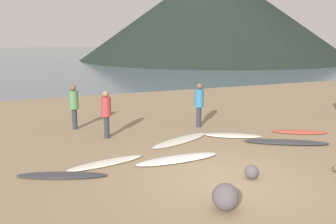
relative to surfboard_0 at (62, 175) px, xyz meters
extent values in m
cube|color=#8C7559|center=(3.53, 8.20, -0.14)|extent=(120.00, 120.00, 0.20)
cube|color=slate|center=(3.53, 62.35, -0.04)|extent=(140.00, 100.00, 0.01)
cone|color=black|center=(26.99, 40.26, 6.67)|extent=(38.58, 38.58, 13.43)
ellipsoid|color=#333338|center=(0.00, 0.00, 0.00)|extent=(2.20, 1.27, 0.08)
ellipsoid|color=silver|center=(1.21, 0.46, 0.00)|extent=(2.24, 0.93, 0.08)
ellipsoid|color=white|center=(3.07, -0.02, 0.01)|extent=(2.45, 0.68, 0.09)
ellipsoid|color=silver|center=(3.95, 1.70, -0.01)|extent=(2.51, 1.53, 0.06)
ellipsoid|color=silver|center=(5.81, 1.50, 0.01)|extent=(1.95, 1.50, 0.09)
ellipsoid|color=#333338|center=(6.93, 0.15, 0.01)|extent=(2.56, 1.82, 0.10)
ellipsoid|color=#D84C38|center=(8.27, 1.04, -0.01)|extent=(1.96, 1.44, 0.07)
cylinder|color=#2D2D38|center=(1.86, 3.03, 0.33)|extent=(0.18, 0.18, 0.74)
cylinder|color=#9E3338|center=(1.86, 3.03, 1.02)|extent=(0.32, 0.32, 0.64)
sphere|color=#936B4C|center=(1.86, 3.03, 1.45)|extent=(0.21, 0.21, 0.21)
cylinder|color=#2D2D38|center=(5.41, 3.20, 0.34)|extent=(0.18, 0.18, 0.76)
cylinder|color=teal|center=(5.41, 3.20, 1.06)|extent=(0.33, 0.33, 0.66)
sphere|color=brown|center=(5.41, 3.20, 1.50)|extent=(0.22, 0.22, 0.22)
cylinder|color=#2D2D38|center=(1.08, 4.67, 0.34)|extent=(0.18, 0.18, 0.76)
cylinder|color=#4C7A4C|center=(1.08, 4.67, 1.05)|extent=(0.33, 0.33, 0.66)
sphere|color=brown|center=(1.08, 4.67, 1.49)|extent=(0.21, 0.21, 0.21)
sphere|color=#514C51|center=(4.15, -1.90, 0.13)|extent=(0.34, 0.34, 0.34)
sphere|color=#554C51|center=(2.71, -3.06, 0.23)|extent=(0.54, 0.54, 0.54)
camera|label=1|loc=(-0.97, -8.86, 3.30)|focal=39.93mm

